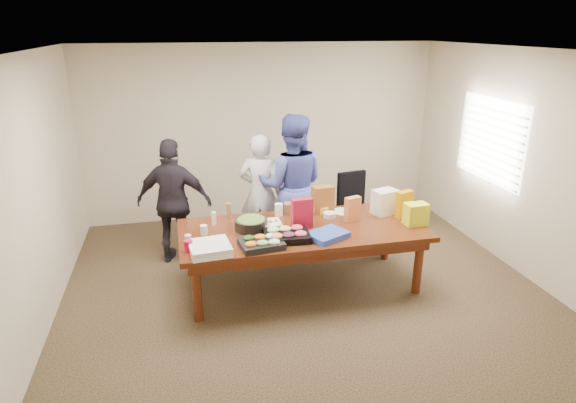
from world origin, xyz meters
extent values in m
cube|color=#47301E|center=(0.00, 0.00, -0.01)|extent=(5.50, 5.00, 0.02)
cube|color=white|center=(0.00, 0.00, 2.71)|extent=(5.50, 5.00, 0.02)
cube|color=beige|center=(0.00, 2.50, 1.35)|extent=(5.50, 0.04, 2.70)
cube|color=beige|center=(0.00, -2.50, 1.35)|extent=(5.50, 0.04, 2.70)
cube|color=beige|center=(-2.75, 0.00, 1.35)|extent=(0.04, 5.00, 2.70)
cube|color=beige|center=(2.75, 0.00, 1.35)|extent=(0.04, 5.00, 2.70)
cube|color=white|center=(2.72, 0.60, 1.50)|extent=(0.03, 1.40, 1.10)
cube|color=beige|center=(2.68, 0.60, 1.50)|extent=(0.04, 1.36, 1.00)
cube|color=#4C1C0F|center=(0.00, 0.00, 0.38)|extent=(2.80, 1.20, 0.75)
cube|color=black|center=(0.98, 0.90, 0.50)|extent=(0.58, 0.58, 0.99)
imported|color=silver|center=(-0.28, 1.15, 0.81)|extent=(0.69, 0.57, 1.62)
imported|color=#424D9D|center=(0.10, 0.97, 0.95)|extent=(1.06, 0.91, 1.89)
imported|color=black|center=(-1.42, 1.03, 0.82)|extent=(1.03, 0.66, 1.63)
cube|color=black|center=(-0.55, -0.39, 0.78)|extent=(0.48, 0.40, 0.07)
cube|color=black|center=(-0.25, -0.26, 0.79)|extent=(0.50, 0.41, 0.07)
cube|color=white|center=(-0.42, 0.10, 0.78)|extent=(0.36, 0.27, 0.06)
cylinder|color=black|center=(-0.58, 0.10, 0.81)|extent=(0.47, 0.47, 0.12)
cube|color=#2C49A8|center=(0.19, -0.32, 0.78)|extent=(0.51, 0.46, 0.06)
cube|color=#B0122A|center=(-0.01, 0.02, 0.92)|extent=(0.25, 0.12, 0.35)
cube|color=orange|center=(1.27, 0.06, 0.91)|extent=(0.23, 0.15, 0.32)
cube|color=#D3743D|center=(0.63, 0.08, 0.90)|extent=(0.21, 0.14, 0.29)
cylinder|color=white|center=(-0.19, 0.44, 0.83)|extent=(0.12, 0.12, 0.15)
cylinder|color=yellow|center=(0.11, 0.32, 0.84)|extent=(0.07, 0.07, 0.17)
cylinder|color=brown|center=(-0.79, 0.51, 0.84)|extent=(0.07, 0.07, 0.18)
cylinder|color=beige|center=(-0.98, 0.31, 0.83)|extent=(0.06, 0.06, 0.16)
cube|color=yellow|center=(0.31, 0.43, 0.79)|extent=(0.27, 0.20, 0.08)
cube|color=brown|center=(0.05, 0.50, 0.81)|extent=(0.33, 0.19, 0.12)
cube|color=brown|center=(0.36, 0.43, 0.92)|extent=(0.27, 0.17, 0.34)
cylinder|color=red|center=(-1.30, -0.32, 0.81)|extent=(0.11, 0.11, 0.12)
cylinder|color=silver|center=(-1.30, -0.13, 0.80)|extent=(0.07, 0.07, 0.10)
cylinder|color=white|center=(-1.12, 0.07, 0.80)|extent=(0.08, 0.08, 0.11)
cube|color=white|center=(-1.09, -0.40, 0.77)|extent=(0.44, 0.44, 0.05)
cube|color=white|center=(-1.09, -0.40, 0.82)|extent=(0.44, 0.44, 0.05)
cylinder|color=silver|center=(0.61, 0.35, 0.76)|extent=(0.31, 0.31, 0.01)
cylinder|color=white|center=(0.60, 0.39, 0.76)|extent=(0.28, 0.28, 0.01)
cylinder|color=silver|center=(0.40, 0.24, 0.78)|extent=(0.19, 0.19, 0.06)
cylinder|color=beige|center=(-0.60, 0.26, 0.78)|extent=(0.18, 0.18, 0.06)
cube|color=white|center=(1.09, 0.21, 0.90)|extent=(0.33, 0.28, 0.30)
cube|color=#E7F422|center=(1.30, -0.19, 0.88)|extent=(0.27, 0.19, 0.26)
camera|label=1|loc=(-1.34, -4.97, 2.94)|focal=30.43mm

